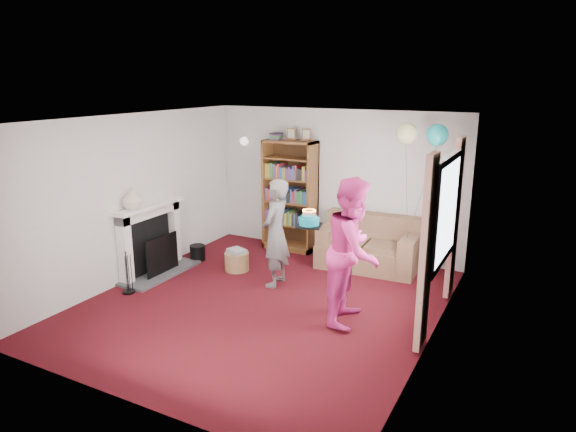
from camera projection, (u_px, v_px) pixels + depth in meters
The scene contains 16 objects.
ground at pixel (263, 304), 7.04m from camera, with size 5.00×5.00×0.00m, color #36080B.
wall_back at pixel (335, 182), 8.86m from camera, with size 4.50×0.02×2.50m, color silver.
wall_left at pixel (133, 198), 7.73m from camera, with size 0.02×5.00×2.50m, color silver.
wall_right at pixel (437, 240), 5.70m from camera, with size 0.02×5.00×2.50m, color silver.
ceiling at pixel (260, 119), 6.39m from camera, with size 4.50×5.00×0.01m, color white.
fireplace at pixel (153, 242), 8.00m from camera, with size 0.55×1.80×1.12m.
window_bay at pixel (443, 230), 6.25m from camera, with size 0.14×2.02×2.20m.
wall_sconce at pixel (244, 141), 9.36m from camera, with size 0.16×0.23×0.16m.
bookcase at pixel (291, 197), 9.10m from camera, with size 0.93×0.42×2.17m.
sofa at pixel (370, 248), 8.36m from camera, with size 1.59×0.84×0.84m.
wicker_basket at pixel (237, 261), 8.23m from camera, with size 0.39×0.39×0.35m.
person_striped at pixel (276, 233), 7.49m from camera, with size 0.58×0.38×1.60m, color black.
person_magenta at pixel (354, 251), 6.34m from camera, with size 0.90×0.70×1.85m, color #D42A7D.
birthday_cake at pixel (309, 221), 6.76m from camera, with size 0.32×0.32×0.22m.
balloons at pixel (422, 134), 7.33m from camera, with size 0.75×0.31×1.73m.
mantel_vase at pixel (132, 199), 7.53m from camera, with size 0.30×0.30×0.31m, color beige.
Camera 1 is at (3.31, -5.59, 2.99)m, focal length 32.00 mm.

